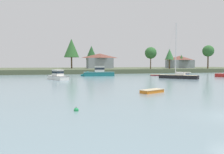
{
  "coord_description": "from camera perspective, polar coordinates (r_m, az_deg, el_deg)",
  "views": [
    {
      "loc": [
        -12.17,
        -12.69,
        3.64
      ],
      "look_at": [
        2.57,
        38.86,
        0.63
      ],
      "focal_mm": 36.86,
      "sensor_mm": 36.0,
      "label": 1
    }
  ],
  "objects": [
    {
      "name": "far_shore_bank",
      "position": [
        111.11,
        -9.67,
        1.72
      ],
      "size": [
        206.3,
        55.83,
        1.64
      ],
      "primitive_type": "cube",
      "color": "#4C563D",
      "rests_on": "ground"
    },
    {
      "name": "sailboat_black",
      "position": [
        59.93,
        16.17,
        -0.1
      ],
      "size": [
        8.13,
        8.51,
        14.54
      ],
      "color": "black",
      "rests_on": "ground"
    },
    {
      "name": "dinghy_navy",
      "position": [
        87.06,
        17.69,
        0.74
      ],
      "size": [
        2.68,
        1.23,
        0.45
      ],
      "color": "navy",
      "rests_on": "ground"
    },
    {
      "name": "cruiser_white",
      "position": [
        55.97,
        -13.58,
        -0.02
      ],
      "size": [
        5.08,
        7.82,
        4.26
      ],
      "color": "white",
      "rests_on": "ground"
    },
    {
      "name": "cruiser_teal",
      "position": [
        69.81,
        -3.97,
        0.75
      ],
      "size": [
        10.63,
        3.89,
        5.61
      ],
      "color": "#196B70",
      "rests_on": "ground"
    },
    {
      "name": "dinghy_orange",
      "position": [
        29.7,
        9.9,
        -3.58
      ],
      "size": [
        3.7,
        2.7,
        0.59
      ],
      "color": "orange",
      "rests_on": "ground"
    },
    {
      "name": "dinghy_maroon",
      "position": [
        73.72,
        10.91,
        0.43
      ],
      "size": [
        4.08,
        2.96,
        0.54
      ],
      "color": "maroon",
      "rests_on": "ground"
    },
    {
      "name": "mooring_buoy_green",
      "position": [
        18.24,
        -8.87,
        -8.12
      ],
      "size": [
        0.38,
        0.38,
        0.43
      ],
      "color": "#1E8C47",
      "rests_on": "ground"
    },
    {
      "name": "shore_tree_center",
      "position": [
        101.99,
        14.08,
        5.45
      ],
      "size": [
        3.8,
        3.8,
        8.57
      ],
      "color": "brown",
      "rests_on": "far_shore_bank"
    },
    {
      "name": "shore_tree_left",
      "position": [
        108.81,
        -10.02,
        7.07
      ],
      "size": [
        6.99,
        6.99,
        13.73
      ],
      "color": "brown",
      "rests_on": "far_shore_bank"
    },
    {
      "name": "shore_tree_right_mid",
      "position": [
        110.42,
        -5.12,
        6.04
      ],
      "size": [
        5.3,
        5.3,
        10.73
      ],
      "color": "brown",
      "rests_on": "far_shore_bank"
    },
    {
      "name": "shore_tree_center_left",
      "position": [
        100.43,
        9.58,
        5.89
      ],
      "size": [
        5.02,
        5.02,
        9.3
      ],
      "color": "brown",
      "rests_on": "far_shore_bank"
    },
    {
      "name": "shore_tree_left_mid",
      "position": [
        118.14,
        16.85,
        4.43
      ],
      "size": [
        2.83,
        2.83,
        6.58
      ],
      "color": "brown",
      "rests_on": "far_shore_bank"
    },
    {
      "name": "shore_tree_center_right",
      "position": [
        112.52,
        22.75,
        5.93
      ],
      "size": [
        5.08,
        5.08,
        10.44
      ],
      "color": "brown",
      "rests_on": "far_shore_bank"
    },
    {
      "name": "cottage_near_water",
      "position": [
        121.03,
        16.46,
        3.66
      ],
      "size": [
        12.62,
        9.08,
        6.19
      ],
      "color": "gray",
      "rests_on": "far_shore_bank"
    },
    {
      "name": "cottage_behind_trees",
      "position": [
        108.95,
        -3.04,
        4.06
      ],
      "size": [
        12.84,
        6.58,
        7.0
      ],
      "color": "gray",
      "rests_on": "far_shore_bank"
    }
  ]
}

